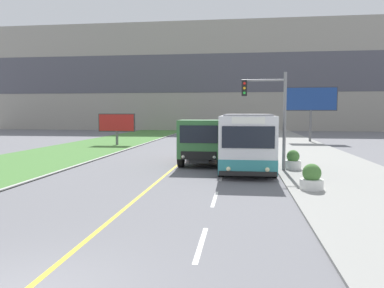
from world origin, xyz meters
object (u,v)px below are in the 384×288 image
car_distant (242,135)px  planter_round_near (312,178)px  traffic_light_mast (271,108)px  billboard_small (117,123)px  city_bus (247,143)px  billboard_large (311,101)px  dump_truck (202,143)px  planter_round_second (293,161)px

car_distant → planter_round_near: size_ratio=4.29×
traffic_light_mast → planter_round_near: 5.69m
traffic_light_mast → billboard_small: size_ratio=1.46×
city_bus → car_distant: bearing=90.4°
city_bus → billboard_large: 21.74m
traffic_light_mast → dump_truck: bearing=152.9°
billboard_small → planter_round_near: (14.25, -18.92, -1.52)m
dump_truck → traffic_light_mast: size_ratio=1.21×
planter_round_second → dump_truck: bearing=163.7°
city_bus → car_distant: city_bus is taller
traffic_light_mast → planter_round_second: bearing=20.1°
car_distant → billboard_large: size_ratio=0.76×
billboard_small → planter_round_second: size_ratio=3.46×
dump_truck → traffic_light_mast: (3.72, -1.90, 1.97)m
billboard_large → billboard_small: billboard_large is taller
car_distant → billboard_small: bearing=-152.2°
billboard_small → billboard_large: bearing=18.1°
city_bus → dump_truck: (-2.53, 2.19, -0.19)m
billboard_large → planter_round_second: bearing=-102.5°
dump_truck → city_bus: bearing=-40.9°
city_bus → planter_round_second: (2.43, 0.74, -0.98)m
planter_round_near → planter_round_second: 5.28m
planter_round_near → planter_round_second: bearing=90.0°
dump_truck → car_distant: dump_truck is taller
dump_truck → billboard_small: size_ratio=1.77×
car_distant → planter_round_near: bearing=-84.1°
city_bus → billboard_small: 18.63m
car_distant → billboard_small: billboard_small is taller
city_bus → traffic_light_mast: bearing=13.7°
traffic_light_mast → planter_round_near: (1.23, -4.83, -2.76)m
city_bus → car_distant: 20.55m
city_bus → billboard_small: bearing=129.4°
city_bus → planter_round_near: bearing=-61.9°
billboard_small → planter_round_near: 23.73m
billboard_small → planter_round_second: (14.25, -13.64, -1.51)m
billboard_small → planter_round_near: size_ratio=3.48×
billboard_large → city_bus: bearing=-108.4°
dump_truck → planter_round_second: size_ratio=6.13×
city_bus → traffic_light_mast: 2.15m
dump_truck → planter_round_near: (4.95, -6.73, -0.79)m
car_distant → billboard_small: (-11.66, -6.15, 1.35)m
city_bus → dump_truck: size_ratio=0.97×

